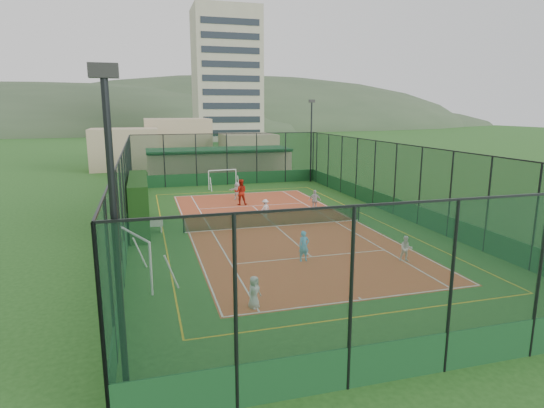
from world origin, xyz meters
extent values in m
plane|color=#214F1B|center=(0.00, 0.00, 0.00)|extent=(300.00, 300.00, 0.00)
cube|color=#B15227|center=(0.00, 0.00, 0.01)|extent=(11.17, 23.97, 0.01)
cube|color=beige|center=(12.00, 82.00, 15.00)|extent=(15.00, 12.00, 30.00)
cube|color=black|center=(-8.30, 1.73, 1.60)|extent=(1.10, 7.33, 3.21)
imported|color=silver|center=(-4.20, -11.41, 0.63)|extent=(0.72, 0.67, 1.24)
imported|color=#54B6EF|center=(-0.59, -6.85, 0.76)|extent=(0.58, 0.41, 1.51)
imported|color=white|center=(4.20, -8.26, 0.65)|extent=(0.75, 0.67, 1.27)
imported|color=white|center=(0.01, 2.63, 0.63)|extent=(0.92, 0.80, 1.24)
imported|color=silver|center=(4.02, 3.55, 0.78)|extent=(0.97, 0.66, 1.53)
imported|color=white|center=(-0.61, 9.26, 0.73)|extent=(1.40, 0.67, 1.45)
imported|color=#B02212|center=(-0.77, 7.08, 1.02)|extent=(1.11, 0.94, 2.02)
sphere|color=#CCE033|center=(0.97, 1.44, 0.04)|extent=(0.07, 0.07, 0.07)
sphere|color=#CCE033|center=(-2.25, 1.86, 0.04)|extent=(0.07, 0.07, 0.07)
sphere|color=#CCE033|center=(0.88, 1.14, 0.04)|extent=(0.07, 0.07, 0.07)
sphere|color=#CCE033|center=(1.26, 0.92, 0.04)|extent=(0.07, 0.07, 0.07)
sphere|color=#CCE033|center=(-2.46, 1.93, 0.04)|extent=(0.07, 0.07, 0.07)
camera|label=1|loc=(-7.92, -26.89, 7.32)|focal=30.00mm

